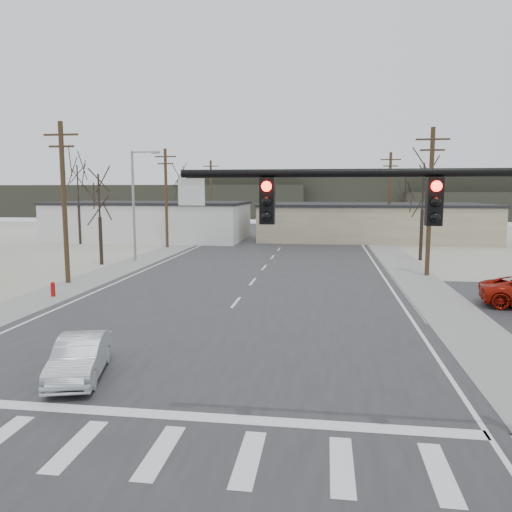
{
  "coord_description": "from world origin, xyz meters",
  "views": [
    {
      "loc": [
        4.57,
        -17.05,
        5.83
      ],
      "look_at": [
        1.16,
        7.26,
        2.6
      ],
      "focal_mm": 35.0,
      "sensor_mm": 36.0,
      "label": 1
    }
  ],
  "objects": [
    {
      "name": "ground",
      "position": [
        0.0,
        0.0,
        0.0
      ],
      "size": [
        140.0,
        140.0,
        0.0
      ],
      "primitive_type": "plane",
      "color": "silver",
      "rests_on": "ground"
    },
    {
      "name": "main_road",
      "position": [
        0.0,
        15.0,
        0.02
      ],
      "size": [
        18.0,
        110.0,
        0.05
      ],
      "primitive_type": "cube",
      "color": "#28282A",
      "rests_on": "ground"
    },
    {
      "name": "cross_road",
      "position": [
        0.0,
        0.0,
        0.02
      ],
      "size": [
        90.0,
        10.0,
        0.04
      ],
      "primitive_type": "cube",
      "color": "#28282A",
      "rests_on": "ground"
    },
    {
      "name": "sidewalk_left",
      "position": [
        -10.6,
        20.0,
        0.03
      ],
      "size": [
        3.0,
        90.0,
        0.06
      ],
      "primitive_type": "cube",
      "color": "gray",
      "rests_on": "ground"
    },
    {
      "name": "sidewalk_right",
      "position": [
        10.6,
        20.0,
        0.03
      ],
      "size": [
        3.0,
        90.0,
        0.06
      ],
      "primitive_type": "cube",
      "color": "gray",
      "rests_on": "ground"
    },
    {
      "name": "traffic_signal_mast",
      "position": [
        7.89,
        -6.2,
        4.67
      ],
      "size": [
        8.95,
        0.43,
        7.2
      ],
      "color": "black",
      "rests_on": "ground"
    },
    {
      "name": "fire_hydrant",
      "position": [
        -10.2,
        8.0,
        0.45
      ],
      "size": [
        0.24,
        0.24,
        0.87
      ],
      "color": "#A50C0C",
      "rests_on": "ground"
    },
    {
      "name": "building_left_far",
      "position": [
        -16.0,
        40.0,
        2.26
      ],
      "size": [
        22.3,
        12.3,
        4.5
      ],
      "color": "silver",
      "rests_on": "ground"
    },
    {
      "name": "building_right_far",
      "position": [
        10.0,
        44.0,
        2.15
      ],
      "size": [
        26.3,
        14.3,
        4.3
      ],
      "color": "#BDB290",
      "rests_on": "ground"
    },
    {
      "name": "upole_left_b",
      "position": [
        -11.5,
        12.0,
        5.22
      ],
      "size": [
        2.2,
        0.3,
        10.0
      ],
      "color": "#453520",
      "rests_on": "ground"
    },
    {
      "name": "upole_left_c",
      "position": [
        -11.5,
        32.0,
        5.22
      ],
      "size": [
        2.2,
        0.3,
        10.0
      ],
      "color": "#453520",
      "rests_on": "ground"
    },
    {
      "name": "upole_left_d",
      "position": [
        -11.5,
        52.0,
        5.22
      ],
      "size": [
        2.2,
        0.3,
        10.0
      ],
      "color": "#453520",
      "rests_on": "ground"
    },
    {
      "name": "upole_right_a",
      "position": [
        11.5,
        18.0,
        5.22
      ],
      "size": [
        2.2,
        0.3,
        10.0
      ],
      "color": "#453520",
      "rests_on": "ground"
    },
    {
      "name": "upole_right_b",
      "position": [
        11.5,
        40.0,
        5.22
      ],
      "size": [
        2.2,
        0.3,
        10.0
      ],
      "color": "#453520",
      "rests_on": "ground"
    },
    {
      "name": "streetlight_main",
      "position": [
        -10.8,
        22.0,
        5.09
      ],
      "size": [
        2.4,
        0.25,
        9.0
      ],
      "color": "gray",
      "rests_on": "ground"
    },
    {
      "name": "tree_left_near",
      "position": [
        -13.0,
        20.0,
        5.23
      ],
      "size": [
        3.3,
        3.3,
        7.35
      ],
      "color": "#2E221C",
      "rests_on": "ground"
    },
    {
      "name": "tree_right_mid",
      "position": [
        12.5,
        26.0,
        5.93
      ],
      "size": [
        3.74,
        3.74,
        8.33
      ],
      "color": "#2E221C",
      "rests_on": "ground"
    },
    {
      "name": "tree_left_far",
      "position": [
        -14.0,
        46.0,
        6.28
      ],
      "size": [
        3.96,
        3.96,
        8.82
      ],
      "color": "#2E221C",
      "rests_on": "ground"
    },
    {
      "name": "tree_right_far",
      "position": [
        15.0,
        52.0,
        5.58
      ],
      "size": [
        3.52,
        3.52,
        7.84
      ],
      "color": "#2E221C",
      "rests_on": "ground"
    },
    {
      "name": "tree_left_mid",
      "position": [
        -22.0,
        34.0,
        6.28
      ],
      "size": [
        3.96,
        3.96,
        8.82
      ],
      "color": "#2E221C",
      "rests_on": "ground"
    },
    {
      "name": "hill_left",
      "position": [
        -35.0,
        92.0,
        3.5
      ],
      "size": [
        70.0,
        18.0,
        7.0
      ],
      "primitive_type": "cube",
      "color": "#333026",
      "rests_on": "ground"
    },
    {
      "name": "hill_center",
      "position": [
        15.0,
        96.0,
        4.5
      ],
      "size": [
        80.0,
        18.0,
        9.0
      ],
      "primitive_type": "cube",
      "color": "#333026",
      "rests_on": "ground"
    },
    {
      "name": "sedan_crossing",
      "position": [
        -2.94,
        -3.0,
        0.69
      ],
      "size": [
        2.31,
        4.1,
        1.28
      ],
      "primitive_type": "imported",
      "rotation": [
        0.0,
        0.0,
        0.26
      ],
      "color": "#9CA2A6",
      "rests_on": "main_road"
    },
    {
      "name": "car_far_a",
      "position": [
        6.35,
        48.49,
        0.76
      ],
      "size": [
        2.89,
        5.24,
        1.44
      ],
      "primitive_type": "imported",
      "rotation": [
        0.0,
        0.0,
        2.96
      ],
      "color": "black",
      "rests_on": "main_road"
    },
    {
      "name": "car_far_b",
      "position": [
        -2.16,
        46.99,
        0.77
      ],
      "size": [
        2.31,
        4.48,
        1.46
      ],
      "primitive_type": "imported",
      "rotation": [
        0.0,
        0.0,
        0.14
      ],
      "color": "black",
      "rests_on": "main_road"
    }
  ]
}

